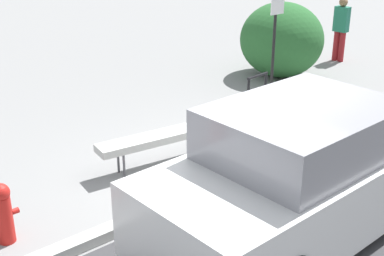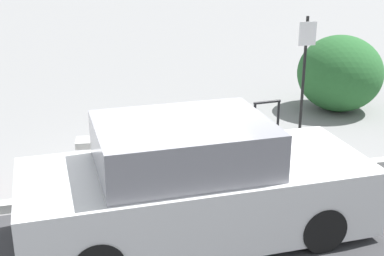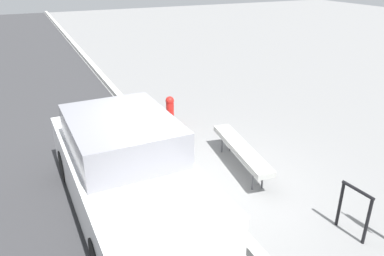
{
  "view_description": "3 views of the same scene",
  "coord_description": "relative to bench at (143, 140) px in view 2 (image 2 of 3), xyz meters",
  "views": [
    {
      "loc": [
        -4.86,
        -4.81,
        3.68
      ],
      "look_at": [
        -0.92,
        -0.13,
        1.13
      ],
      "focal_mm": 50.0,
      "sensor_mm": 36.0,
      "label": 1
    },
    {
      "loc": [
        -1.72,
        -7.33,
        3.75
      ],
      "look_at": [
        0.34,
        0.45,
        0.85
      ],
      "focal_mm": 50.0,
      "sensor_mm": 36.0,
      "label": 2
    },
    {
      "loc": [
        5.33,
        -2.59,
        3.88
      ],
      "look_at": [
        -0.7,
        0.2,
        0.94
      ],
      "focal_mm": 35.0,
      "sensor_mm": 36.0,
      "label": 3
    }
  ],
  "objects": [
    {
      "name": "ground_plane",
      "position": [
        0.35,
        -1.13,
        -0.45
      ],
      "size": [
        60.0,
        60.0,
        0.0
      ],
      "primitive_type": "plane",
      "color": "gray"
    },
    {
      "name": "sign_post",
      "position": [
        3.43,
        0.97,
        0.94
      ],
      "size": [
        0.36,
        0.08,
        2.3
      ],
      "color": "black",
      "rests_on": "ground_plane"
    },
    {
      "name": "bench",
      "position": [
        0.0,
        0.0,
        0.0
      ],
      "size": [
        2.29,
        0.67,
        0.51
      ],
      "rotation": [
        0.0,
        0.0,
        -0.14
      ],
      "color": "#515156",
      "rests_on": "ground_plane"
    },
    {
      "name": "bike_rack",
      "position": [
        2.46,
        0.48,
        0.06
      ],
      "size": [
        0.55,
        0.09,
        0.83
      ],
      "rotation": [
        0.0,
        0.0,
        0.08
      ],
      "color": "black",
      "rests_on": "ground_plane"
    },
    {
      "name": "parked_car_near",
      "position": [
        0.25,
        -2.43,
        0.26
      ],
      "size": [
        4.53,
        1.92,
        1.59
      ],
      "rotation": [
        0.0,
        0.0,
        0.02
      ],
      "color": "black",
      "rests_on": "ground_plane"
    },
    {
      "name": "shrub_hedge",
      "position": [
        4.8,
        1.95,
        0.4
      ],
      "size": [
        1.88,
        1.92,
        1.7
      ],
      "color": "#28602D",
      "rests_on": "ground_plane"
    },
    {
      "name": "curb",
      "position": [
        0.35,
        -1.13,
        -0.38
      ],
      "size": [
        60.0,
        0.2,
        0.13
      ],
      "color": "#B7B7B2",
      "rests_on": "ground_plane"
    }
  ]
}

